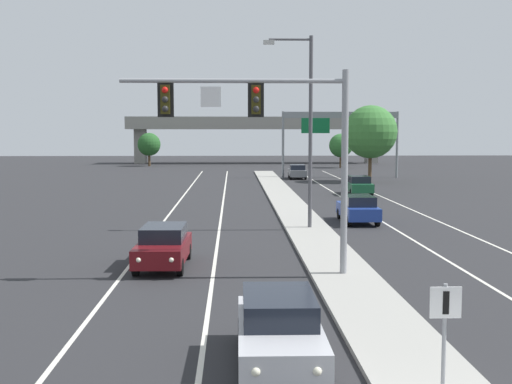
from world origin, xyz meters
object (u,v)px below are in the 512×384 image
object	(u,v)px
highway_sign_gantry	(341,123)
tree_far_left_a	(149,144)
overhead_signal_mast	(272,127)
car_oncoming_darkred	(163,246)
car_receding_grey	(297,171)
median_sign_post	(445,324)
tree_far_right_a	(370,132)
tree_far_right_b	(341,146)
car_receding_blue	(358,208)
street_lamp_median	(306,120)
car_receding_green	(358,185)
car_oncoming_silver	(279,329)

from	to	relation	value
highway_sign_gantry	tree_far_left_a	world-z (taller)	highway_sign_gantry
overhead_signal_mast	highway_sign_gantry	size ratio (longest dim) A/B	0.60
car_oncoming_darkred	car_receding_grey	size ratio (longest dim) A/B	1.00
median_sign_post	tree_far_left_a	world-z (taller)	tree_far_left_a
car_receding_grey	highway_sign_gantry	xyz separation A→B (m)	(5.02, 1.41, 5.34)
tree_far_left_a	tree_far_right_a	bearing A→B (deg)	-49.74
overhead_signal_mast	tree_far_right_b	xyz separation A→B (m)	(14.27, 69.47, -2.13)
car_oncoming_darkred	highway_sign_gantry	bearing A→B (deg)	72.60
car_oncoming_darkred	car_receding_blue	bearing A→B (deg)	49.76
highway_sign_gantry	tree_far_right_b	size ratio (longest dim) A/B	2.68
median_sign_post	highway_sign_gantry	xyz separation A→B (m)	(8.18, 60.14, 4.58)
car_oncoming_darkred	median_sign_post	bearing A→B (deg)	-62.39
car_oncoming_darkred	car_receding_grey	xyz separation A→B (m)	(9.83, 45.99, 0.00)
street_lamp_median	tree_far_right_b	world-z (taller)	street_lamp_median
tree_far_left_a	highway_sign_gantry	bearing A→B (deg)	-45.82
car_receding_grey	tree_far_right_b	size ratio (longest dim) A/B	0.91
car_receding_grey	tree_far_right_a	xyz separation A→B (m)	(7.08, -4.82, 4.37)
median_sign_post	car_receding_green	size ratio (longest dim) A/B	0.49
tree_far_right_b	tree_far_right_a	size ratio (longest dim) A/B	0.62
median_sign_post	car_oncoming_darkred	world-z (taller)	median_sign_post
car_receding_grey	tree_far_left_a	bearing A→B (deg)	126.34
car_receding_blue	tree_far_left_a	xyz separation A→B (m)	(-19.88, 61.36, 2.48)
overhead_signal_mast	highway_sign_gantry	bearing A→B (deg)	77.69
car_receding_green	car_oncoming_silver	bearing A→B (deg)	-103.72
car_receding_green	car_oncoming_darkred	bearing A→B (deg)	-115.16
street_lamp_median	car_oncoming_darkred	size ratio (longest dim) A/B	2.22
street_lamp_median	car_oncoming_silver	world-z (taller)	street_lamp_median
median_sign_post	car_receding_green	world-z (taller)	median_sign_post
street_lamp_median	tree_far_right_b	xyz separation A→B (m)	(11.80, 58.39, -2.56)
street_lamp_median	car_receding_green	distance (m)	20.48
car_oncoming_darkred	car_receding_green	distance (m)	30.74
median_sign_post	car_receding_green	xyz separation A→B (m)	(6.40, 40.57, -0.77)
street_lamp_median	tree_far_right_a	world-z (taller)	street_lamp_median
car_receding_blue	car_receding_grey	distance (m)	34.35
car_receding_blue	car_receding_green	size ratio (longest dim) A/B	1.00
car_receding_grey	tree_far_left_a	distance (m)	33.62
overhead_signal_mast	car_oncoming_silver	xyz separation A→B (m)	(-0.37, -8.54, -4.54)
median_sign_post	car_oncoming_silver	xyz separation A→B (m)	(-2.97, 2.19, -0.77)
median_sign_post	car_receding_grey	xyz separation A→B (m)	(3.17, 58.74, -0.77)
highway_sign_gantry	tree_far_right_a	world-z (taller)	tree_far_right_a
street_lamp_median	tree_far_left_a	distance (m)	66.10
tree_far_right_a	tree_far_left_a	distance (m)	41.75
car_oncoming_silver	car_oncoming_darkred	distance (m)	11.19
street_lamp_median	car_receding_green	bearing A→B (deg)	70.81
overhead_signal_mast	tree_far_right_b	size ratio (longest dim) A/B	1.60
tree_far_right_a	tree_far_left_a	size ratio (longest dim) A/B	1.57
street_lamp_median	highway_sign_gantry	xyz separation A→B (m)	(8.31, 38.34, 0.37)
street_lamp_median	tree_far_left_a	bearing A→B (deg)	104.53
overhead_signal_mast	street_lamp_median	bearing A→B (deg)	77.42
car_oncoming_darkred	car_receding_green	xyz separation A→B (m)	(13.07, 27.82, 0.00)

